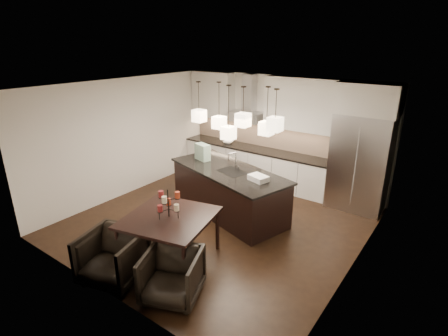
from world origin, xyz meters
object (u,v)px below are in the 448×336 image
Objects in this scene: refrigerator at (360,163)px; dining_table at (170,238)px; armchair_right at (172,276)px; island_body at (228,192)px; armchair_left at (113,257)px.

refrigerator reaches higher than dining_table.
armchair_right is at bearing -105.46° from refrigerator.
island_body is 2.88m from armchair_right.
armchair_left is at bearing -123.31° from dining_table.
island_body is 3.04× the size of armchair_left.
refrigerator is at bearing 48.73° from armchair_left.
armchair_right is (1.04, 0.24, -0.04)m from armchair_left.
refrigerator is at bearing 50.15° from dining_table.
armchair_right is at bearing -57.63° from dining_table.
refrigerator is 2.39× the size of armchair_left.
armchair_left is at bearing -76.18° from island_body.
armchair_left is (-0.12, -2.97, -0.07)m from island_body.
armchair_right is at bearing -55.16° from island_body.
dining_table is (0.22, -2.04, -0.07)m from island_body.
island_body is 3.33× the size of armchair_right.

